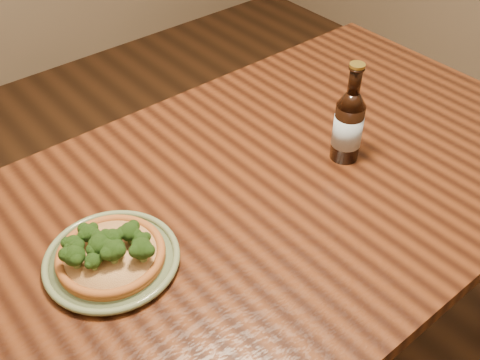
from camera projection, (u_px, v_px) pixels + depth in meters
table at (261, 219)px, 1.32m from camera, size 1.60×0.90×0.75m
plate at (112, 259)px, 1.09m from camera, size 0.27×0.27×0.02m
pizza at (110, 252)px, 1.08m from camera, size 0.21×0.21×0.07m
beer_bottle at (348, 125)px, 1.29m from camera, size 0.07×0.07×0.25m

